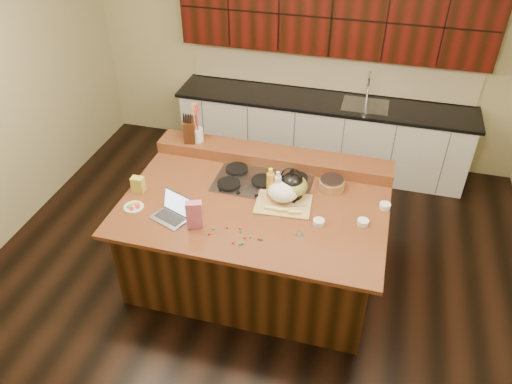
# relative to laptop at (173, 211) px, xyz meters

# --- Properties ---
(room) EXTENTS (5.52, 5.02, 2.72)m
(room) POSITION_rel_laptop_xyz_m (0.64, 0.38, 0.37)
(room) COLOR black
(room) RESTS_ON ground
(island) EXTENTS (2.40, 1.60, 0.92)m
(island) POSITION_rel_laptop_xyz_m (0.64, 0.38, -0.51)
(island) COLOR black
(island) RESTS_ON ground
(back_ledge) EXTENTS (2.40, 0.30, 0.12)m
(back_ledge) POSITION_rel_laptop_xyz_m (0.64, 1.08, 0.00)
(back_ledge) COLOR black
(back_ledge) RESTS_ON island
(cooktop) EXTENTS (0.92, 0.52, 0.05)m
(cooktop) POSITION_rel_laptop_xyz_m (0.64, 0.68, -0.04)
(cooktop) COLOR gray
(cooktop) RESTS_ON island
(back_counter) EXTENTS (3.70, 0.66, 2.40)m
(back_counter) POSITION_rel_laptop_xyz_m (0.94, 2.60, 0.01)
(back_counter) COLOR silver
(back_counter) RESTS_ON ground
(kettle) EXTENTS (0.30, 0.30, 0.20)m
(kettle) POSITION_rel_laptop_xyz_m (0.94, 0.55, 0.09)
(kettle) COLOR black
(kettle) RESTS_ON cooktop
(green_bowl) EXTENTS (0.39, 0.39, 0.17)m
(green_bowl) POSITION_rel_laptop_xyz_m (0.94, 0.55, 0.07)
(green_bowl) COLOR olive
(green_bowl) RESTS_ON cooktop
(laptop) EXTENTS (0.37, 0.33, 0.21)m
(laptop) POSITION_rel_laptop_xyz_m (0.00, 0.00, 0.00)
(laptop) COLOR #B7B7BC
(laptop) RESTS_ON island
(oil_bottle) EXTENTS (0.08, 0.08, 0.27)m
(oil_bottle) POSITION_rel_laptop_xyz_m (0.76, 0.48, 0.08)
(oil_bottle) COLOR gold
(oil_bottle) RESTS_ON island
(vinegar_bottle) EXTENTS (0.08, 0.08, 0.25)m
(vinegar_bottle) POSITION_rel_laptop_xyz_m (0.83, 0.48, 0.07)
(vinegar_bottle) COLOR silver
(vinegar_bottle) RESTS_ON island
(wooden_tray) EXTENTS (0.52, 0.42, 0.20)m
(wooden_tray) POSITION_rel_laptop_xyz_m (0.89, 0.45, 0.03)
(wooden_tray) COLOR tan
(wooden_tray) RESTS_ON island
(ramekin_a) EXTENTS (0.11, 0.11, 0.04)m
(ramekin_a) POSITION_rel_laptop_xyz_m (1.25, 0.23, -0.03)
(ramekin_a) COLOR white
(ramekin_a) RESTS_ON island
(ramekin_b) EXTENTS (0.13, 0.13, 0.04)m
(ramekin_b) POSITION_rel_laptop_xyz_m (1.62, 0.32, -0.03)
(ramekin_b) COLOR white
(ramekin_b) RESTS_ON island
(ramekin_c) EXTENTS (0.11, 0.11, 0.04)m
(ramekin_c) POSITION_rel_laptop_xyz_m (1.79, 0.60, -0.03)
(ramekin_c) COLOR white
(ramekin_c) RESTS_ON island
(strainer_bowl) EXTENTS (0.24, 0.24, 0.09)m
(strainer_bowl) POSITION_rel_laptop_xyz_m (1.28, 0.77, -0.01)
(strainer_bowl) COLOR #996B3F
(strainer_bowl) RESTS_ON island
(kitchen_timer) EXTENTS (0.09, 0.09, 0.07)m
(kitchen_timer) POSITION_rel_laptop_xyz_m (1.12, 0.04, -0.02)
(kitchen_timer) COLOR silver
(kitchen_timer) RESTS_ON island
(pink_bag) EXTENTS (0.15, 0.11, 0.26)m
(pink_bag) POSITION_rel_laptop_xyz_m (0.23, -0.08, 0.07)
(pink_bag) COLOR #C85E83
(pink_bag) RESTS_ON island
(candy_plate) EXTENTS (0.23, 0.23, 0.01)m
(candy_plate) POSITION_rel_laptop_xyz_m (-0.39, 0.02, -0.05)
(candy_plate) COLOR white
(candy_plate) RESTS_ON island
(package_box) EXTENTS (0.11, 0.08, 0.16)m
(package_box) POSITION_rel_laptop_xyz_m (-0.45, 0.25, 0.02)
(package_box) COLOR gold
(package_box) RESTS_ON island
(utensil_crock) EXTENTS (0.16, 0.16, 0.14)m
(utensil_crock) POSITION_rel_laptop_xyz_m (-0.17, 1.08, 0.13)
(utensil_crock) COLOR white
(utensil_crock) RESTS_ON back_ledge
(knife_block) EXTENTS (0.16, 0.21, 0.23)m
(knife_block) POSITION_rel_laptop_xyz_m (-0.24, 1.08, 0.18)
(knife_block) COLOR black
(knife_block) RESTS_ON back_ledge
(gumdrop_0) EXTENTS (0.02, 0.02, 0.02)m
(gumdrop_0) POSITION_rel_laptop_xyz_m (0.39, -0.15, -0.05)
(gumdrop_0) COLOR red
(gumdrop_0) RESTS_ON island
(gumdrop_1) EXTENTS (0.02, 0.02, 0.02)m
(gumdrop_1) POSITION_rel_laptop_xyz_m (0.63, -0.05, -0.05)
(gumdrop_1) COLOR #198C26
(gumdrop_1) RESTS_ON island
(gumdrop_2) EXTENTS (0.02, 0.02, 0.02)m
(gumdrop_2) POSITION_rel_laptop_xyz_m (0.61, -0.02, -0.05)
(gumdrop_2) COLOR red
(gumdrop_2) RESTS_ON island
(gumdrop_3) EXTENTS (0.02, 0.02, 0.02)m
(gumdrop_3) POSITION_rel_laptop_xyz_m (0.40, -0.08, -0.05)
(gumdrop_3) COLOR #198C26
(gumdrop_3) RESTS_ON island
(gumdrop_4) EXTENTS (0.02, 0.02, 0.02)m
(gumdrop_4) POSITION_rel_laptop_xyz_m (0.51, -0.03, -0.05)
(gumdrop_4) COLOR red
(gumdrop_4) RESTS_ON island
(gumdrop_5) EXTENTS (0.02, 0.02, 0.02)m
(gumdrop_5) POSITION_rel_laptop_xyz_m (0.69, -0.19, -0.05)
(gumdrop_5) COLOR #198C26
(gumdrop_5) RESTS_ON island
(gumdrop_6) EXTENTS (0.02, 0.02, 0.02)m
(gumdrop_6) POSITION_rel_laptop_xyz_m (0.61, -0.21, -0.05)
(gumdrop_6) COLOR red
(gumdrop_6) RESTS_ON island
(gumdrop_7) EXTENTS (0.02, 0.02, 0.02)m
(gumdrop_7) POSITION_rel_laptop_xyz_m (0.83, -0.10, -0.05)
(gumdrop_7) COLOR #198C26
(gumdrop_7) RESTS_ON island
(gumdrop_8) EXTENTS (0.02, 0.02, 0.02)m
(gumdrop_8) POSITION_rel_laptop_xyz_m (0.80, -0.10, -0.05)
(gumdrop_8) COLOR red
(gumdrop_8) RESTS_ON island
(gumdrop_9) EXTENTS (0.02, 0.02, 0.02)m
(gumdrop_9) POSITION_rel_laptop_xyz_m (0.73, -0.10, -0.05)
(gumdrop_9) COLOR #198C26
(gumdrop_9) RESTS_ON island
(gumdrop_10) EXTENTS (0.02, 0.02, 0.02)m
(gumdrop_10) POSITION_rel_laptop_xyz_m (0.69, -0.12, -0.05)
(gumdrop_10) COLOR red
(gumdrop_10) RESTS_ON island
(gumdrop_11) EXTENTS (0.02, 0.02, 0.02)m
(gumdrop_11) POSITION_rel_laptop_xyz_m (0.67, -0.20, -0.05)
(gumdrop_11) COLOR #198C26
(gumdrop_11) RESTS_ON island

